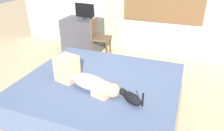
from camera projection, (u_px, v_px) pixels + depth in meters
The scene contains 8 objects.
ground_plane at pixel (103, 116), 2.95m from camera, with size 16.00×16.00×0.00m, color tan.
bed at pixel (100, 96), 2.98m from camera, with size 2.13×1.89×0.49m.
person_lying at pixel (84, 78), 2.71m from camera, with size 0.94×0.44×0.34m.
cat at pixel (131, 98), 2.40m from camera, with size 0.32×0.23×0.21m.
desk at pixel (83, 35), 5.01m from camera, with size 0.90×0.56×0.74m.
tv_monitor at pixel (85, 11), 4.74m from camera, with size 0.48×0.10×0.35m.
cup at pixel (94, 19), 4.70m from camera, with size 0.07×0.07×0.08m, color white.
chair_by_desk at pixel (99, 36), 4.50m from camera, with size 0.42×0.42×0.86m.
Camera 1 is at (0.93, -2.14, 1.94)m, focal length 34.31 mm.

